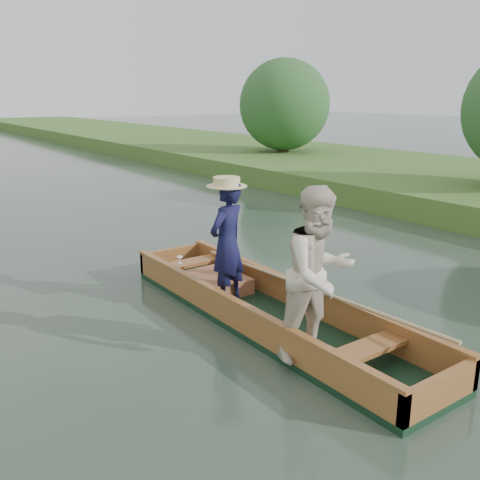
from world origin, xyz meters
TOP-DOWN VIEW (x-y plane):
  - ground at (0.00, 0.00)m, footprint 120.00×120.00m
  - trees_far at (0.43, 8.38)m, footprint 22.83×15.95m
  - punt at (-0.12, -0.29)m, footprint 1.25×5.00m

SIDE VIEW (x-z plane):
  - ground at x=0.00m, z-range 0.00..0.00m
  - punt at x=-0.12m, z-range -0.29..1.62m
  - trees_far at x=0.43m, z-range 0.23..4.65m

